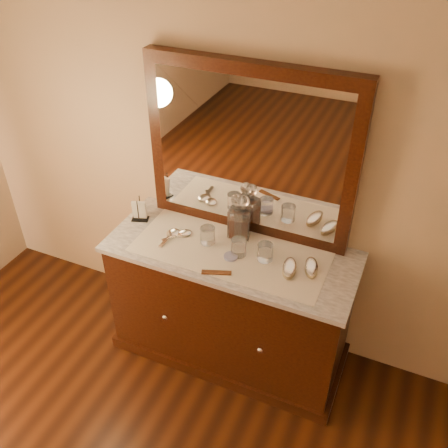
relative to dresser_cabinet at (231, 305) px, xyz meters
The scene contains 18 objects.
dresser_cabinet is the anchor object (origin of this frame).
dresser_plinth 0.37m from the dresser_cabinet, ahead, with size 1.46×0.59×0.08m, color black.
knob_left 0.42m from the dresser_cabinet, 136.47° to the right, with size 0.04×0.04×0.04m, color silver.
knob_right 0.42m from the dresser_cabinet, 43.53° to the right, with size 0.04×0.04×0.04m, color silver.
marble_top 0.42m from the dresser_cabinet, ahead, with size 1.44×0.59×0.03m, color white.
mirror_frame 0.97m from the dresser_cabinet, 90.00° to the left, with size 1.20×0.08×1.00m, color black.
mirror_glass 0.96m from the dresser_cabinet, 90.00° to the left, with size 1.06×0.01×0.86m, color white.
lace_runner 0.44m from the dresser_cabinet, 90.00° to the right, with size 1.10×0.45×0.00m, color silver.
pin_dish 0.46m from the dresser_cabinet, 68.02° to the right, with size 0.08×0.08×0.01m, color white.
comb 0.50m from the dresser_cabinet, 88.12° to the right, with size 0.16×0.03×0.01m, color brown.
napkin_rack 0.81m from the dresser_cabinet, behind, with size 0.12×0.09×0.15m.
decanter_left 0.57m from the dresser_cabinet, 100.40° to the left, with size 0.09×0.09×0.28m.
decanter_right 0.57m from the dresser_cabinet, 85.39° to the left, with size 0.10×0.10×0.28m.
brush_near 0.59m from the dresser_cabinet, ahead, with size 0.11×0.18×0.05m.
brush_far 0.66m from the dresser_cabinet, ahead, with size 0.11×0.17×0.04m.
hand_mirror_outer 0.59m from the dresser_cabinet, behind, with size 0.08×0.20×0.02m.
hand_mirror_inner 0.55m from the dresser_cabinet, behind, with size 0.15×0.18×0.02m.
tumblers 0.49m from the dresser_cabinet, ahead, with size 0.44×0.12×0.10m.
Camera 1 is at (0.84, -0.04, 2.61)m, focal length 39.35 mm.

